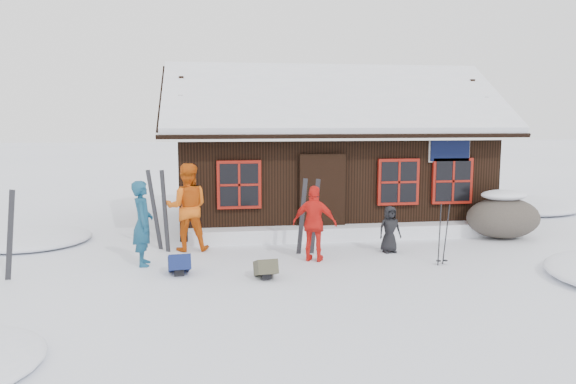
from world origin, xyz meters
The scene contains 15 objects.
ground centered at (0.00, 0.00, 0.00)m, with size 120.00×120.00×0.00m, color white.
mountain_hut centered at (1.50, 4.98, 1.58)m, with size 8.90×6.09×4.42m.
snow_drift centered at (1.50, 2.25, 0.17)m, with size 7.60×0.60×0.35m, color white.
snow_mounds centered at (1.65, 1.86, 0.00)m, with size 20.60×13.20×0.48m.
skier_teal centered at (-3.12, 0.51, 0.85)m, with size 0.62×0.40×1.69m, color navy.
skier_orange_left centered at (-2.29, 1.66, 0.96)m, with size 0.94×0.73×1.93m, color #D2550E.
skier_orange_right centered at (0.30, 0.33, 0.78)m, with size 0.91×0.38×1.55m, color red.
skier_crouched centered at (2.06, 0.81, 0.51)m, with size 0.50×0.32×1.02m, color black.
boulder centered at (5.26, 1.84, 0.53)m, with size 1.80×1.35×1.06m.
ski_pair_left centered at (-5.50, -0.24, 0.80)m, with size 0.56×0.18×1.70m.
ski_pair_mid centered at (-2.89, 1.78, 0.87)m, with size 0.51×0.40×1.83m.
ski_pair_right centered at (0.29, 0.96, 0.79)m, with size 0.50×0.20×1.68m.
ski_poles centered at (2.76, -0.33, 0.59)m, with size 0.23×0.11×1.26m.
backpack_blue centered at (-2.39, -0.27, 0.14)m, with size 0.40×0.53×0.29m, color #121E51.
backpack_olive centered at (-0.82, -0.78, 0.13)m, with size 0.37×0.49×0.27m, color #42412F.
Camera 1 is at (-1.87, -10.68, 2.91)m, focal length 35.00 mm.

